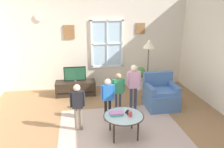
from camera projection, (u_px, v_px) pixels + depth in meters
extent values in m
cube|color=olive|center=(110.00, 137.00, 4.53)|extent=(6.23, 6.47, 0.02)
cube|color=beige|center=(95.00, 42.00, 6.94)|extent=(5.63, 0.12, 2.86)
cube|color=silver|center=(107.00, 44.00, 6.94)|extent=(0.95, 0.02, 1.43)
cube|color=white|center=(107.00, 20.00, 6.71)|extent=(1.01, 0.04, 0.06)
cube|color=white|center=(107.00, 66.00, 7.13)|extent=(1.01, 0.04, 0.06)
cube|color=white|center=(92.00, 44.00, 6.85)|extent=(0.06, 0.04, 1.43)
cube|color=white|center=(122.00, 43.00, 7.00)|extent=(0.06, 0.04, 1.43)
cube|color=white|center=(107.00, 44.00, 6.92)|extent=(0.03, 0.04, 1.43)
cube|color=white|center=(107.00, 44.00, 6.92)|extent=(0.95, 0.04, 0.03)
cube|color=olive|center=(69.00, 32.00, 6.65)|extent=(0.32, 0.03, 0.40)
cube|color=olive|center=(140.00, 29.00, 6.96)|extent=(0.28, 0.03, 0.34)
cylinder|color=silver|center=(39.00, 16.00, 6.38)|extent=(0.24, 0.04, 0.24)
cube|color=tan|center=(121.00, 131.00, 4.71)|extent=(2.56, 2.29, 0.01)
cube|color=#2D2319|center=(76.00, 88.00, 6.58)|extent=(1.14, 0.43, 0.41)
cube|color=black|center=(76.00, 93.00, 6.39)|extent=(1.02, 0.02, 0.02)
cylinder|color=#4C4C4C|center=(75.00, 81.00, 6.51)|extent=(0.08, 0.08, 0.05)
cube|color=black|center=(75.00, 74.00, 6.45)|extent=(0.62, 0.05, 0.40)
cube|color=#1E4C33|center=(75.00, 74.00, 6.42)|extent=(0.58, 0.01, 0.36)
cube|color=#476B9E|center=(161.00, 100.00, 5.75)|extent=(0.76, 0.72, 0.42)
cube|color=#476B9E|center=(158.00, 80.00, 5.90)|extent=(0.76, 0.16, 0.45)
cube|color=#476B9E|center=(149.00, 89.00, 5.61)|extent=(0.12, 0.65, 0.20)
cube|color=#476B9E|center=(174.00, 88.00, 5.71)|extent=(0.12, 0.65, 0.20)
cube|color=#4D73AA|center=(162.00, 91.00, 5.63)|extent=(0.61, 0.50, 0.08)
cylinder|color=#99B2B7|center=(124.00, 116.00, 4.44)|extent=(0.78, 0.78, 0.02)
torus|color=#3F3328|center=(124.00, 116.00, 4.44)|extent=(0.80, 0.80, 0.02)
cylinder|color=#33281E|center=(110.00, 121.00, 4.69)|extent=(0.04, 0.04, 0.43)
cylinder|color=#33281E|center=(132.00, 119.00, 4.76)|extent=(0.04, 0.04, 0.43)
cylinder|color=#33281E|center=(114.00, 133.00, 4.25)|extent=(0.04, 0.04, 0.43)
cylinder|color=#33281E|center=(138.00, 131.00, 4.32)|extent=(0.04, 0.04, 0.43)
cube|color=#42B78F|center=(116.00, 114.00, 4.46)|extent=(0.25, 0.18, 0.03)
cube|color=#AF6BA5|center=(116.00, 113.00, 4.45)|extent=(0.27, 0.17, 0.03)
cylinder|color=#BF3F3F|center=(130.00, 114.00, 4.38)|extent=(0.07, 0.07, 0.11)
cube|color=black|center=(127.00, 112.00, 4.57)|extent=(0.11, 0.14, 0.02)
cube|color=black|center=(128.00, 113.00, 4.50)|extent=(0.04, 0.14, 0.02)
cylinder|color=#333851|center=(131.00, 99.00, 5.60)|extent=(0.07, 0.07, 0.59)
cylinder|color=#333851|center=(135.00, 99.00, 5.61)|extent=(0.07, 0.07, 0.59)
cube|color=#DB9EBC|center=(134.00, 80.00, 5.46)|extent=(0.25, 0.13, 0.42)
sphere|color=beige|center=(134.00, 68.00, 5.37)|extent=(0.16, 0.16, 0.16)
cylinder|color=#DB9EBC|center=(128.00, 79.00, 5.41)|extent=(0.05, 0.05, 0.37)
cylinder|color=#DB9EBC|center=(140.00, 79.00, 5.45)|extent=(0.05, 0.05, 0.37)
cylinder|color=#333851|center=(116.00, 103.00, 5.45)|extent=(0.06, 0.06, 0.51)
cylinder|color=#333851|center=(120.00, 103.00, 5.47)|extent=(0.06, 0.06, 0.51)
cube|color=#338C59|center=(118.00, 86.00, 5.33)|extent=(0.22, 0.11, 0.36)
sphere|color=#A87A5B|center=(118.00, 76.00, 5.26)|extent=(0.14, 0.14, 0.14)
cylinder|color=#338C59|center=(113.00, 86.00, 5.29)|extent=(0.05, 0.05, 0.32)
cylinder|color=#338C59|center=(124.00, 85.00, 5.33)|extent=(0.05, 0.05, 0.32)
cylinder|color=#726656|center=(76.00, 119.00, 4.69)|extent=(0.06, 0.06, 0.51)
cylinder|color=#726656|center=(81.00, 119.00, 4.71)|extent=(0.06, 0.06, 0.51)
cube|color=black|center=(77.00, 99.00, 4.57)|extent=(0.22, 0.12, 0.36)
sphere|color=beige|center=(77.00, 88.00, 4.50)|extent=(0.14, 0.14, 0.14)
cylinder|color=black|center=(71.00, 99.00, 4.53)|extent=(0.05, 0.05, 0.33)
cylinder|color=black|center=(84.00, 99.00, 4.57)|extent=(0.05, 0.05, 0.33)
cylinder|color=black|center=(106.00, 111.00, 5.08)|extent=(0.06, 0.06, 0.50)
cylinder|color=black|center=(110.00, 110.00, 5.09)|extent=(0.06, 0.06, 0.50)
cube|color=blue|center=(108.00, 93.00, 4.96)|extent=(0.22, 0.11, 0.36)
sphere|color=beige|center=(108.00, 82.00, 4.89)|extent=(0.14, 0.14, 0.14)
cylinder|color=blue|center=(102.00, 92.00, 4.92)|extent=(0.05, 0.05, 0.32)
cylinder|color=blue|center=(114.00, 92.00, 4.95)|extent=(0.05, 0.05, 0.32)
cylinder|color=silver|center=(140.00, 85.00, 7.08)|extent=(0.30, 0.30, 0.22)
cylinder|color=#4C7238|center=(140.00, 80.00, 7.03)|extent=(0.02, 0.02, 0.14)
sphere|color=#458238|center=(140.00, 73.00, 6.96)|extent=(0.34, 0.34, 0.34)
cylinder|color=black|center=(146.00, 98.00, 6.38)|extent=(0.26, 0.26, 0.03)
cylinder|color=brown|center=(148.00, 74.00, 6.17)|extent=(0.03, 0.03, 1.44)
cone|color=beige|center=(149.00, 44.00, 5.93)|extent=(0.32, 0.32, 0.22)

